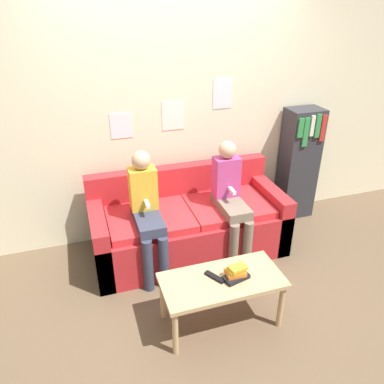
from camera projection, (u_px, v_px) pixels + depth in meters
ground_plane at (205, 280)px, 3.44m from camera, size 10.00×10.00×0.00m
wall_back at (172, 113)px, 3.69m from camera, size 8.00×0.07×2.60m
couch at (188, 225)px, 3.74m from camera, size 1.87×0.81×0.81m
coffee_table at (222, 284)px, 2.84m from camera, size 0.93×0.44×0.43m
person_left at (147, 210)px, 3.29m from camera, size 0.24×0.56×1.15m
person_right at (231, 197)px, 3.51m from camera, size 0.24×0.56×1.15m
tv_remote at (215, 277)px, 2.81m from camera, size 0.12×0.17×0.02m
book_stack at (236, 273)px, 2.79m from camera, size 0.21×0.15×0.11m
bookshelf at (298, 164)px, 4.23m from camera, size 0.38×0.30×1.27m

